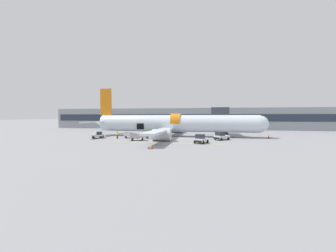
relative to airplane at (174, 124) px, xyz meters
The scene contains 16 objects.
ground_plane 5.54m from the airplane, 66.39° to the right, with size 500.00×500.00×0.00m, color gray.
apron_marking_line 12.57m from the airplane, 88.33° to the right, with size 20.33×0.49×0.01m.
terminal_strip 32.13m from the airplane, 86.64° to the left, with size 106.94×12.91×7.61m.
jet_bridge_stub 12.28m from the airplane, 28.79° to the left, with size 4.11×9.69×6.84m.
airplane is the anchor object (origin of this frame).
baggage_tug_lead 17.12m from the airplane, 154.94° to the right, with size 2.72×2.45×1.40m.
baggage_tug_mid 12.07m from the airplane, 27.97° to the right, with size 3.29×3.32×1.65m.
baggage_tug_rear 13.46m from the airplane, 60.00° to the right, with size 2.66×3.11×1.62m.
baggage_cart_loading 10.49m from the airplane, 148.63° to the right, with size 3.55×2.76×1.07m.
baggage_cart_queued 11.31m from the airplane, 120.72° to the right, with size 3.81×2.55×1.17m.
ground_crew_loader_a 8.06m from the airplane, 125.49° to the right, with size 0.48×0.63×1.80m.
ground_crew_loader_b 13.28m from the airplane, 146.12° to the right, with size 0.57×0.48×1.64m.
ground_crew_driver 7.42m from the airplane, 137.70° to the right, with size 0.62×0.45×1.79m.
suitcase_on_tarmac_upright 9.92m from the airplane, 133.34° to the right, with size 0.56×0.47×0.60m.
safety_cone_nose 20.86m from the airplane, ahead, with size 0.56×0.56×0.76m.
safety_cone_engine_left 19.16m from the airplane, 90.87° to the right, with size 0.64×0.64×0.74m.
Camera 1 is at (5.86, -43.35, 4.75)m, focal length 22.00 mm.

